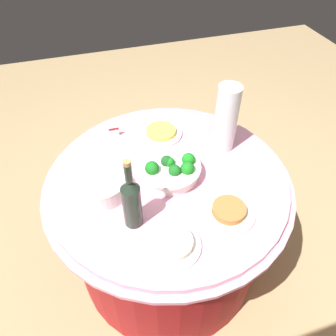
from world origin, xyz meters
TOP-DOWN VIEW (x-y plane):
  - ground_plane at (0.00, 0.00)m, footprint 6.00×6.00m
  - buffet_table at (0.00, 0.00)m, footprint 1.16×1.16m
  - broccoli_bowl at (-0.01, 0.01)m, footprint 0.28×0.28m
  - plate_stack at (0.30, 0.02)m, footprint 0.21×0.21m
  - wine_bottle at (0.21, 0.21)m, footprint 0.07×0.07m
  - decorative_fruit_vase at (-0.32, -0.12)m, footprint 0.11×0.11m
  - serving_tongs at (-0.37, 0.21)m, footprint 0.06×0.17m
  - food_plate_peanuts at (-0.17, 0.28)m, footprint 0.22×0.22m
  - food_plate_rice at (0.09, 0.36)m, footprint 0.22×0.22m
  - food_plate_fried_egg at (-0.05, -0.30)m, footprint 0.22×0.22m
  - label_placard_front at (0.18, -0.36)m, footprint 0.05×0.01m

SIDE VIEW (x-z plane):
  - ground_plane at x=0.00m, z-range 0.00..0.00m
  - buffet_table at x=0.00m, z-range 0.01..0.75m
  - serving_tongs at x=-0.37m, z-range 0.74..0.75m
  - food_plate_fried_egg at x=-0.05m, z-range 0.74..0.77m
  - food_plate_peanuts at x=-0.17m, z-range 0.74..0.78m
  - food_plate_rice at x=0.09m, z-range 0.74..0.78m
  - label_placard_front at x=0.18m, z-range 0.74..0.80m
  - plate_stack at x=0.30m, z-range 0.74..0.82m
  - broccoli_bowl at x=-0.01m, z-range 0.73..0.84m
  - wine_bottle at x=0.21m, z-range 0.70..1.04m
  - decorative_fruit_vase at x=-0.32m, z-range 0.73..1.07m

